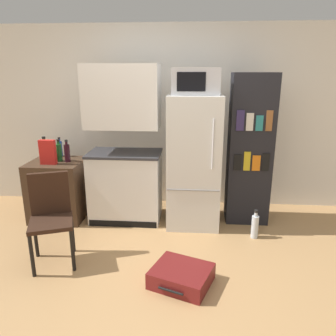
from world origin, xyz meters
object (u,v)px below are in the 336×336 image
bookshelf (250,150)px  cereal_box (48,152)px  water_bottle_front (255,226)px  chair (51,211)px  kitchen_hutch (125,151)px  bottle_olive_oil (45,151)px  microwave (196,81)px  bottle_wine_dark (67,153)px  bottle_green_tall (59,152)px  bowl (46,155)px  suitcase_large_flat (181,276)px  side_table (59,190)px  bottle_blue_soda (60,148)px  refrigerator (194,162)px

bookshelf → cereal_box: bookshelf is taller
water_bottle_front → chair: bearing=-163.9°
kitchen_hutch → cereal_box: bearing=-170.1°
kitchen_hutch → bottle_olive_oil: bearing=-178.5°
microwave → bottle_olive_oil: 2.05m
bottle_wine_dark → bottle_green_tall: bearing=165.3°
bookshelf → water_bottle_front: size_ratio=5.35×
bowl → suitcase_large_flat: bearing=-38.9°
cereal_box → bottle_green_tall: bearing=63.6°
microwave → bowl: microwave is taller
bookshelf → bottle_green_tall: 2.38m
side_table → bookshelf: size_ratio=0.41×
microwave → bottle_blue_soda: bearing=171.3°
bottle_olive_oil → chair: size_ratio=0.35×
refrigerator → bottle_blue_soda: size_ratio=6.18×
bottle_wine_dark → chair: 1.05m
bottle_olive_oil → cereal_box: bearing=-53.7°
kitchen_hutch → suitcase_large_flat: 1.75m
chair → suitcase_large_flat: chair is taller
bottle_blue_soda → bowl: bottle_blue_soda is taller
kitchen_hutch → bookshelf: bearing=3.3°
kitchen_hutch → water_bottle_front: bearing=-14.6°
side_table → microwave: bearing=-0.4°
bookshelf → bottle_wine_dark: (-2.26, -0.13, -0.04)m
refrigerator → bowl: size_ratio=9.66×
water_bottle_front → bottle_wine_dark: bearing=170.8°
bottle_wine_dark → suitcase_large_flat: size_ratio=0.45×
microwave → bottle_green_tall: (-1.69, 0.04, -0.87)m
bottle_green_tall → bottle_olive_oil: size_ratio=0.89×
side_table → refrigerator: bearing=-0.3°
bottle_green_tall → bottle_wine_dark: bearing=-14.7°
bookshelf → water_bottle_front: bookshelf is taller
refrigerator → bottle_olive_oil: 1.87m
microwave → water_bottle_front: microwave is taller
bottle_blue_soda → bottle_olive_oil: (-0.09, -0.25, 0.02)m
water_bottle_front → bottle_olive_oil: bearing=171.6°
bowl → cereal_box: size_ratio=0.55×
bottle_olive_oil → water_bottle_front: bottle_olive_oil is taller
side_table → bowl: 0.50m
cereal_box → suitcase_large_flat: 2.21m
side_table → bottle_wine_dark: (0.16, -0.00, 0.50)m
cereal_box → chair: bearing=-66.7°
microwave → suitcase_large_flat: microwave is taller
chair → water_bottle_front: chair is taller
bottle_olive_oil → suitcase_large_flat: bottle_olive_oil is taller
kitchen_hutch → bottle_blue_soda: 0.95m
side_table → water_bottle_front: side_table is taller
bottle_blue_soda → bottle_green_tall: bearing=-70.1°
bottle_green_tall → bottle_wine_dark: (0.12, -0.03, 0.00)m
side_table → cereal_box: 0.54m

